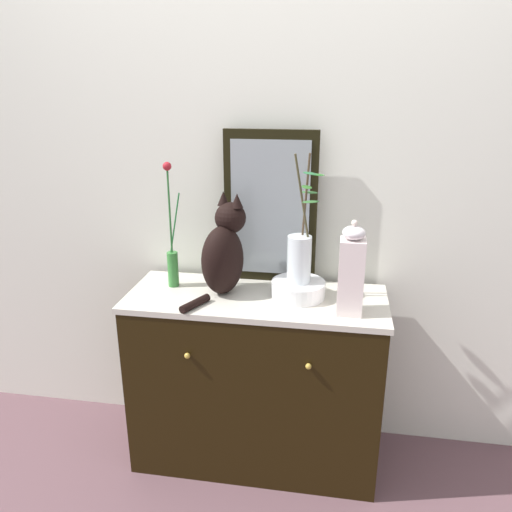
% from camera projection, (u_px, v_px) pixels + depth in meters
% --- Properties ---
extents(ground_plane, '(6.00, 6.00, 0.00)m').
position_uv_depth(ground_plane, '(256.00, 453.00, 2.38)').
color(ground_plane, brown).
extents(wall_back, '(4.40, 0.08, 2.60)m').
position_uv_depth(wall_back, '(267.00, 170.00, 2.23)').
color(wall_back, silver).
rests_on(wall_back, ground_plane).
extents(sideboard, '(1.10, 0.45, 0.81)m').
position_uv_depth(sideboard, '(256.00, 379.00, 2.25)').
color(sideboard, black).
rests_on(sideboard, ground_plane).
extents(mirror_leaning, '(0.41, 0.03, 0.67)m').
position_uv_depth(mirror_leaning, '(270.00, 208.00, 2.18)').
color(mirror_leaning, black).
rests_on(mirror_leaning, sideboard).
extents(cat_sitting, '(0.24, 0.36, 0.43)m').
position_uv_depth(cat_sitting, '(224.00, 251.00, 2.10)').
color(cat_sitting, black).
rests_on(cat_sitting, sideboard).
extents(vase_slim_green, '(0.07, 0.05, 0.55)m').
position_uv_depth(vase_slim_green, '(172.00, 255.00, 2.18)').
color(vase_slim_green, '#337934').
rests_on(vase_slim_green, sideboard).
extents(bowl_porcelain, '(0.23, 0.23, 0.07)m').
position_uv_depth(bowl_porcelain, '(298.00, 289.00, 2.10)').
color(bowl_porcelain, white).
rests_on(bowl_porcelain, sideboard).
extents(vase_glass_clear, '(0.14, 0.17, 0.53)m').
position_uv_depth(vase_glass_clear, '(300.00, 255.00, 2.05)').
color(vase_glass_clear, silver).
rests_on(vase_glass_clear, bowl_porcelain).
extents(jar_lidded_porcelain, '(0.10, 0.10, 0.38)m').
position_uv_depth(jar_lidded_porcelain, '(351.00, 271.00, 1.91)').
color(jar_lidded_porcelain, silver).
rests_on(jar_lidded_porcelain, sideboard).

